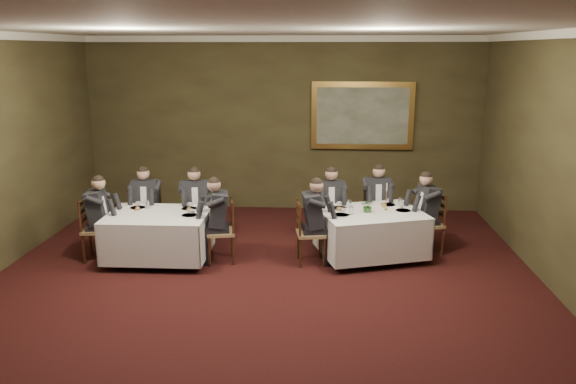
# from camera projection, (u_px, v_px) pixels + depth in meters

# --- Properties ---
(ground) EXTENTS (10.00, 10.00, 0.00)m
(ground) POSITION_uv_depth(u_px,v_px,m) (255.00, 317.00, 7.00)
(ground) COLOR black
(ground) RESTS_ON ground
(ceiling) EXTENTS (8.00, 10.00, 0.10)m
(ceiling) POSITION_uv_depth(u_px,v_px,m) (250.00, 25.00, 6.13)
(ceiling) COLOR silver
(ceiling) RESTS_ON back_wall
(back_wall) EXTENTS (8.00, 0.10, 3.50)m
(back_wall) POSITION_uv_depth(u_px,v_px,m) (283.00, 125.00, 11.40)
(back_wall) COLOR #332C19
(back_wall) RESTS_ON ground
(crown_molding) EXTENTS (8.00, 10.00, 0.12)m
(crown_molding) POSITION_uv_depth(u_px,v_px,m) (250.00, 31.00, 6.14)
(crown_molding) COLOR white
(crown_molding) RESTS_ON back_wall
(table_main) EXTENTS (1.88, 1.63, 0.67)m
(table_main) POSITION_uv_depth(u_px,v_px,m) (371.00, 231.00, 8.90)
(table_main) COLOR black
(table_main) RESTS_ON ground
(table_second) EXTENTS (1.58, 1.21, 0.67)m
(table_second) POSITION_uv_depth(u_px,v_px,m) (159.00, 233.00, 8.79)
(table_second) COLOR black
(table_second) RESTS_ON ground
(chair_main_backleft) EXTENTS (0.50, 0.49, 1.00)m
(chair_main_backleft) POSITION_uv_depth(u_px,v_px,m) (329.00, 227.00, 9.61)
(chair_main_backleft) COLOR #98784D
(chair_main_backleft) RESTS_ON ground
(diner_main_backleft) EXTENTS (0.47, 0.54, 1.35)m
(diner_main_backleft) POSITION_uv_depth(u_px,v_px,m) (330.00, 215.00, 9.54)
(diner_main_backleft) COLOR black
(diner_main_backleft) RESTS_ON chair_main_backleft
(chair_main_backright) EXTENTS (0.47, 0.45, 1.00)m
(chair_main_backright) POSITION_uv_depth(u_px,v_px,m) (376.00, 224.00, 9.80)
(chair_main_backright) COLOR #98784D
(chair_main_backright) RESTS_ON ground
(diner_main_backright) EXTENTS (0.44, 0.51, 1.35)m
(diner_main_backright) POSITION_uv_depth(u_px,v_px,m) (376.00, 211.00, 9.73)
(diner_main_backright) COLOR black
(diner_main_backright) RESTS_ON chair_main_backright
(chair_main_endleft) EXTENTS (0.48, 0.50, 1.00)m
(chair_main_endleft) POSITION_uv_depth(u_px,v_px,m) (310.00, 246.00, 8.71)
(chair_main_endleft) COLOR #98784D
(chair_main_endleft) RESTS_ON ground
(diner_main_endleft) EXTENTS (0.54, 0.47, 1.35)m
(diner_main_endleft) POSITION_uv_depth(u_px,v_px,m) (311.00, 232.00, 8.65)
(diner_main_endleft) COLOR black
(diner_main_endleft) RESTS_ON chair_main_endleft
(chair_main_endright) EXTENTS (0.52, 0.53, 1.00)m
(chair_main_endright) POSITION_uv_depth(u_px,v_px,m) (428.00, 236.00, 9.17)
(chair_main_endright) COLOR #98784D
(chair_main_endright) RESTS_ON ground
(diner_main_endright) EXTENTS (0.57, 0.51, 1.35)m
(diner_main_endright) POSITION_uv_depth(u_px,v_px,m) (428.00, 222.00, 9.11)
(diner_main_endright) COLOR black
(diner_main_endright) RESTS_ON chair_main_endright
(chair_sec_backleft) EXTENTS (0.46, 0.44, 1.00)m
(chair_sec_backleft) POSITION_uv_depth(u_px,v_px,m) (148.00, 227.00, 9.63)
(chair_sec_backleft) COLOR #98784D
(chair_sec_backleft) RESTS_ON ground
(diner_sec_backleft) EXTENTS (0.43, 0.50, 1.35)m
(diner_sec_backleft) POSITION_uv_depth(u_px,v_px,m) (147.00, 214.00, 9.56)
(diner_sec_backleft) COLOR black
(diner_sec_backleft) RESTS_ON chair_sec_backleft
(chair_sec_backright) EXTENTS (0.52, 0.51, 1.00)m
(chair_sec_backright) POSITION_uv_depth(u_px,v_px,m) (196.00, 228.00, 9.59)
(chair_sec_backright) COLOR #98784D
(chair_sec_backright) RESTS_ON ground
(diner_sec_backright) EXTENTS (0.50, 0.56, 1.35)m
(diner_sec_backright) POSITION_uv_depth(u_px,v_px,m) (196.00, 215.00, 9.52)
(diner_sec_backright) COLOR black
(diner_sec_backright) RESTS_ON chair_sec_backright
(chair_sec_endright) EXTENTS (0.50, 0.51, 1.00)m
(chair_sec_endright) POSITION_uv_depth(u_px,v_px,m) (222.00, 244.00, 8.78)
(chair_sec_endright) COLOR #98784D
(chair_sec_endright) RESTS_ON ground
(diner_sec_endright) EXTENTS (0.55, 0.49, 1.35)m
(diner_sec_endright) POSITION_uv_depth(u_px,v_px,m) (221.00, 230.00, 8.72)
(diner_sec_endright) COLOR black
(diner_sec_endright) RESTS_ON chair_sec_endright
(chair_sec_endleft) EXTENTS (0.47, 0.49, 1.00)m
(chair_sec_endleft) POSITION_uv_depth(u_px,v_px,m) (98.00, 242.00, 8.88)
(chair_sec_endleft) COLOR #98784D
(chair_sec_endleft) RESTS_ON ground
(diner_sec_endleft) EXTENTS (0.52, 0.45, 1.35)m
(diner_sec_endleft) POSITION_uv_depth(u_px,v_px,m) (97.00, 228.00, 8.82)
(diner_sec_endleft) COLOR black
(diner_sec_endleft) RESTS_ON chair_sec_endleft
(centerpiece) EXTENTS (0.21, 0.19, 0.23)m
(centerpiece) POSITION_uv_depth(u_px,v_px,m) (368.00, 205.00, 8.76)
(centerpiece) COLOR #2D5926
(centerpiece) RESTS_ON table_main
(candlestick) EXTENTS (0.07, 0.07, 0.45)m
(candlestick) POSITION_uv_depth(u_px,v_px,m) (386.00, 200.00, 8.89)
(candlestick) COLOR #C48B3B
(candlestick) RESTS_ON table_main
(place_setting_table_main) EXTENTS (0.33, 0.31, 0.14)m
(place_setting_table_main) POSITION_uv_depth(u_px,v_px,m) (342.00, 206.00, 9.05)
(place_setting_table_main) COLOR white
(place_setting_table_main) RESTS_ON table_main
(place_setting_table_second) EXTENTS (0.33, 0.31, 0.14)m
(place_setting_table_second) POSITION_uv_depth(u_px,v_px,m) (141.00, 205.00, 9.07)
(place_setting_table_second) COLOR white
(place_setting_table_second) RESTS_ON table_second
(painting) EXTENTS (2.04, 0.09, 1.34)m
(painting) POSITION_uv_depth(u_px,v_px,m) (362.00, 116.00, 11.19)
(painting) COLOR #BB8C44
(painting) RESTS_ON back_wall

